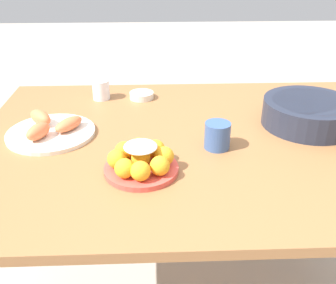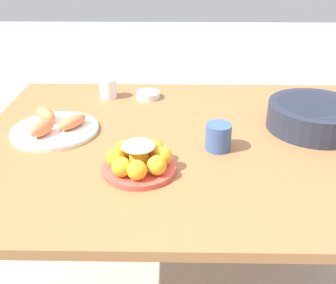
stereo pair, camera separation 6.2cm
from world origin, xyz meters
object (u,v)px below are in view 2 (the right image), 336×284
seafood_platter (54,127)px  cup_far (108,88)px  dining_table (192,160)px  serving_bowl (315,116)px  cup_near (218,137)px  cake_plate (139,160)px  sauce_bowl (148,95)px

seafood_platter → cup_far: size_ratio=3.75×
seafood_platter → cup_far: bearing=67.1°
dining_table → cup_far: cup_far is taller
serving_bowl → cup_near: 0.39m
dining_table → cup_near: size_ratio=16.95×
cup_near → cup_far: 0.61m
cup_far → dining_table: bearing=-47.5°
dining_table → cake_plate: (-0.16, -0.21, 0.12)m
dining_table → cake_plate: size_ratio=6.76×
cake_plate → sauce_bowl: bearing=90.9°
cup_near → cup_far: (-0.42, 0.45, -0.00)m
cake_plate → cup_near: size_ratio=2.51×
dining_table → sauce_bowl: 0.42m
dining_table → seafood_platter: bearing=174.9°
serving_bowl → cup_near: serving_bowl is taller
cup_far → seafood_platter: bearing=-112.9°
serving_bowl → sauce_bowl: size_ratio=3.27×
cup_far → cake_plate: bearing=-73.0°
sauce_bowl → serving_bowl: bearing=-25.3°
cake_plate → cup_far: cake_plate is taller
dining_table → serving_bowl: bearing=11.1°
cup_near → cake_plate: bearing=-150.7°
dining_table → cup_near: 0.17m
cake_plate → sauce_bowl: 0.58m
serving_bowl → sauce_bowl: serving_bowl is taller
serving_bowl → sauce_bowl: 0.67m
dining_table → seafood_platter: (-0.48, 0.04, 0.10)m
cake_plate → cup_far: bearing=107.0°
cup_near → dining_table: bearing=136.7°
sauce_bowl → cup_far: 0.17m
cake_plate → sauce_bowl: size_ratio=2.17×
cup_near → cup_far: cup_near is taller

